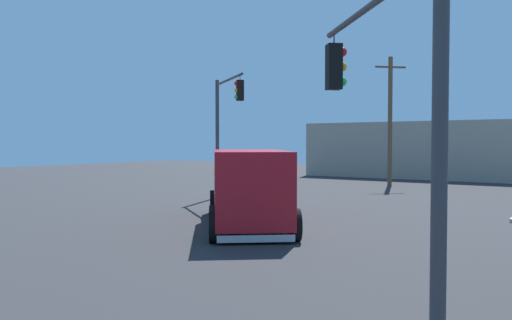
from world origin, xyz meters
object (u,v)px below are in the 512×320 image
at_px(delivery_truck, 248,186).
at_px(traffic_light_secondary, 224,119).
at_px(utility_pole, 390,120).
at_px(traffic_light_primary, 388,97).

xyz_separation_m(delivery_truck, traffic_light_secondary, (-5.63, 5.95, 2.78)).
distance_m(traffic_light_secondary, utility_pole, 14.18).
height_order(traffic_light_secondary, utility_pole, utility_pole).
bearing_deg(traffic_light_primary, delivery_truck, 136.42).
bearing_deg(traffic_light_primary, traffic_light_secondary, 135.11).
xyz_separation_m(delivery_truck, utility_pole, (-1.60, 19.54, 3.15)).
relative_size(delivery_truck, traffic_light_secondary, 1.20).
distance_m(traffic_light_primary, traffic_light_secondary, 18.97).
relative_size(traffic_light_primary, traffic_light_secondary, 0.87).
bearing_deg(utility_pole, delivery_truck, -85.31).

